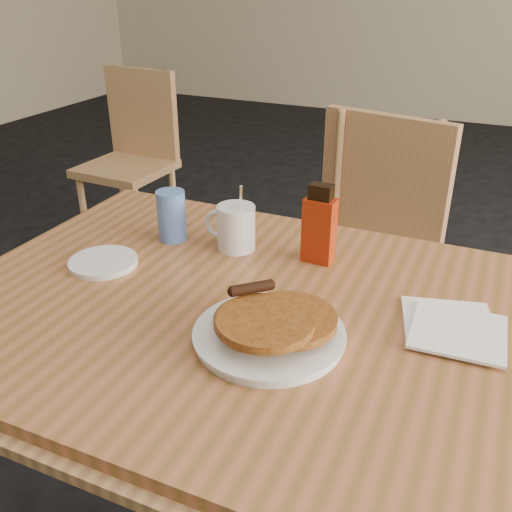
{
  "coord_description": "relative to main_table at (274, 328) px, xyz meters",
  "views": [
    {
      "loc": [
        0.41,
        -0.78,
        1.32
      ],
      "look_at": [
        0.04,
        0.03,
        0.87
      ],
      "focal_mm": 40.0,
      "sensor_mm": 36.0,
      "label": 1
    }
  ],
  "objects": [
    {
      "name": "side_saucer",
      "position": [
        -0.41,
        0.01,
        0.05
      ],
      "size": [
        0.19,
        0.19,
        0.01
      ],
      "primitive_type": "cylinder",
      "rotation": [
        0.0,
        0.0,
        -0.33
      ],
      "color": "white",
      "rests_on": "main_table"
    },
    {
      "name": "coffee_mug",
      "position": [
        -0.18,
        0.21,
        0.09
      ],
      "size": [
        0.12,
        0.09,
        0.16
      ],
      "rotation": [
        0.0,
        0.0,
        -0.02
      ],
      "color": "white",
      "rests_on": "main_table"
    },
    {
      "name": "syrup_bottle",
      "position": [
        0.01,
        0.23,
        0.12
      ],
      "size": [
        0.07,
        0.04,
        0.17
      ],
      "rotation": [
        0.0,
        0.0,
        -0.04
      ],
      "color": "maroon",
      "rests_on": "main_table"
    },
    {
      "name": "napkin_stack",
      "position": [
        0.31,
        0.07,
        0.05
      ],
      "size": [
        0.2,
        0.21,
        0.01
      ],
      "rotation": [
        0.0,
        0.0,
        0.26
      ],
      "color": "white",
      "rests_on": "main_table"
    },
    {
      "name": "blue_tumbler",
      "position": [
        -0.34,
        0.19,
        0.1
      ],
      "size": [
        0.08,
        0.08,
        0.12
      ],
      "primitive_type": "cylinder",
      "rotation": [
        0.0,
        0.0,
        -0.31
      ],
      "color": "#5178BE",
      "rests_on": "main_table"
    },
    {
      "name": "chair_wall_extra",
      "position": [
        -1.38,
        1.46,
        -0.18
      ],
      "size": [
        0.41,
        0.42,
        0.88
      ],
      "rotation": [
        0.0,
        0.0,
        -0.04
      ],
      "color": "tan",
      "rests_on": "floor"
    },
    {
      "name": "pancake_plate",
      "position": [
        0.03,
        -0.09,
        0.06
      ],
      "size": [
        0.26,
        0.26,
        0.08
      ],
      "rotation": [
        0.0,
        0.0,
        0.34
      ],
      "color": "white",
      "rests_on": "main_table"
    },
    {
      "name": "main_table",
      "position": [
        0.0,
        0.0,
        0.0
      ],
      "size": [
        1.33,
        0.91,
        0.75
      ],
      "rotation": [
        0.0,
        0.0,
        0.01
      ],
      "color": "#AA603C",
      "rests_on": "floor"
    },
    {
      "name": "chair_main_far",
      "position": [
        0.0,
        0.77,
        -0.15
      ],
      "size": [
        0.5,
        0.51,
        0.93
      ],
      "rotation": [
        0.0,
        0.0,
        -0.22
      ],
      "color": "tan",
      "rests_on": "floor"
    }
  ]
}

